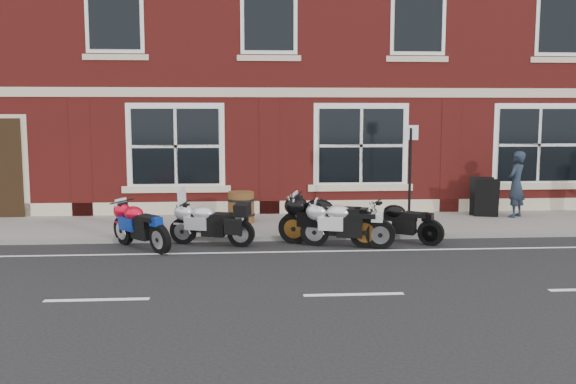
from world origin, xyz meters
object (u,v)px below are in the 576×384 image
Objects in this scene: moto_sport_black at (328,219)px; moto_naked_black at (401,221)px; moto_sport_silver at (346,223)px; a_board_sign at (484,197)px; moto_sport_red at (141,224)px; parking_sign at (410,169)px; barrel_planter at (241,207)px; moto_touring_silver at (210,222)px; pedestrian_left at (516,184)px.

moto_naked_black is (1.68, 0.21, -0.10)m from moto_sport_black.
moto_sport_silver is 1.91× the size of a_board_sign.
moto_sport_red is 1.53× the size of a_board_sign.
parking_sign reaches higher than moto_sport_silver.
parking_sign is at bearing -14.18° from barrel_planter.
moto_sport_silver is 1.38m from moto_naked_black.
moto_touring_silver is 2.41× the size of barrel_planter.
moto_sport_silver reaches higher than barrel_planter.
barrel_planter is (0.68, 2.20, -0.01)m from moto_touring_silver.
moto_touring_silver reaches higher than moto_sport_silver.
moto_sport_red is 6.39m from parking_sign.
moto_sport_black is at bearing -52.09° from barrel_planter.
parking_sign is at bearing -28.09° from moto_sport_red.
moto_naked_black is 0.65× the size of parking_sign.
moto_naked_black is at bearing -56.21° from moto_sport_silver.
parking_sign is (2.16, 1.38, 0.95)m from moto_sport_black.
moto_touring_silver is at bearing 125.15° from moto_naked_black.
a_board_sign is 0.42× the size of parking_sign.
moto_sport_red is at bearing -26.18° from pedestrian_left.
pedestrian_left is 0.87m from a_board_sign.
barrel_planter is at bearing 0.24° from moto_touring_silver.
pedestrian_left is 2.26× the size of barrel_planter.
barrel_planter is (-2.23, 2.60, -0.02)m from moto_sport_silver.
parking_sign reaches higher than pedestrian_left.
a_board_sign is 2.96m from parking_sign.
moto_naked_black is at bearing -121.44° from a_board_sign.
moto_sport_silver is at bearing -43.17° from moto_sport_red.
moto_naked_black is 0.91× the size of pedestrian_left.
moto_sport_red is 0.73× the size of moto_sport_black.
moto_sport_black is at bearing -136.41° from parking_sign.
moto_touring_silver is 1.17× the size of moto_sport_red.
moto_sport_red is at bearing -155.92° from parking_sign.
moto_sport_red is at bearing 104.79° from moto_sport_silver.
a_board_sign is (7.13, 2.64, 0.13)m from moto_touring_silver.
moto_sport_black reaches higher than moto_sport_silver.
pedestrian_left is at bearing -43.33° from moto_sport_silver.
moto_sport_red is 9.74m from pedestrian_left.
a_board_sign is at bearing -54.59° from pedestrian_left.
moto_touring_silver is 4.97m from parking_sign.
moto_sport_silver is at bearing -127.74° from parking_sign.
pedestrian_left reaches higher than a_board_sign.
a_board_sign is at bearing -22.53° from moto_sport_red.
barrel_planter is (-1.87, 2.40, -0.08)m from moto_sport_black.
pedestrian_left is (5.35, 2.67, 0.41)m from moto_sport_black.
moto_touring_silver reaches higher than barrel_planter.
moto_sport_red is at bearing 111.52° from moto_sport_black.
moto_sport_silver is (2.92, -0.40, 0.01)m from moto_touring_silver.
pedestrian_left reaches higher than moto_touring_silver.
a_board_sign reaches higher than moto_naked_black.
pedestrian_left is 7.25m from barrel_planter.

